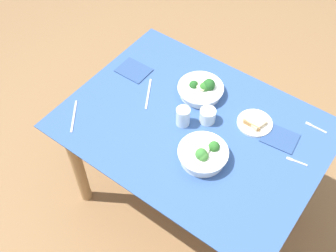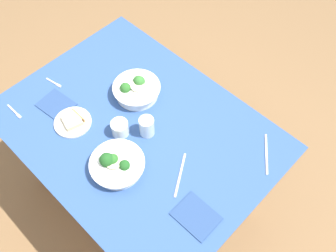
% 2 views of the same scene
% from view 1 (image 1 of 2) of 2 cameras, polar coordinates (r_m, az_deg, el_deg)
% --- Properties ---
extents(ground_plane, '(6.00, 6.00, 0.00)m').
position_cam_1_polar(ground_plane, '(2.75, 2.78, -9.97)').
color(ground_plane, brown).
extents(dining_table, '(1.31, 0.97, 0.77)m').
position_cam_1_polar(dining_table, '(2.20, 3.42, -1.91)').
color(dining_table, '#2D4C84').
rests_on(dining_table, ground_plane).
extents(broccoli_bowl_far, '(0.25, 0.25, 0.10)m').
position_cam_1_polar(broccoli_bowl_far, '(2.23, 4.60, 5.06)').
color(broccoli_bowl_far, white).
rests_on(broccoli_bowl_far, dining_table).
extents(broccoli_bowl_near, '(0.24, 0.24, 0.10)m').
position_cam_1_polar(broccoli_bowl_near, '(1.95, 4.88, -3.94)').
color(broccoli_bowl_near, white).
rests_on(broccoli_bowl_near, dining_table).
extents(bread_side_plate, '(0.18, 0.18, 0.04)m').
position_cam_1_polar(bread_side_plate, '(2.14, 11.88, 0.49)').
color(bread_side_plate, silver).
rests_on(bread_side_plate, dining_table).
extents(water_glass_center, '(0.07, 0.07, 0.10)m').
position_cam_1_polar(water_glass_center, '(2.07, 2.08, 1.33)').
color(water_glass_center, silver).
rests_on(water_glass_center, dining_table).
extents(water_glass_side, '(0.08, 0.08, 0.08)m').
position_cam_1_polar(water_glass_side, '(2.10, 5.49, 1.43)').
color(water_glass_side, silver).
rests_on(water_glass_side, dining_table).
extents(fork_by_far_bowl, '(0.10, 0.03, 0.00)m').
position_cam_1_polar(fork_by_far_bowl, '(2.06, 17.20, -4.66)').
color(fork_by_far_bowl, '#B7B7BC').
rests_on(fork_by_far_bowl, dining_table).
extents(fork_by_near_bowl, '(0.11, 0.01, 0.00)m').
position_cam_1_polar(fork_by_near_bowl, '(2.22, 19.62, -0.15)').
color(fork_by_near_bowl, '#B7B7BC').
rests_on(fork_by_near_bowl, dining_table).
extents(table_knife_left, '(0.12, 0.19, 0.00)m').
position_cam_1_polar(table_knife_left, '(2.25, -2.73, 4.48)').
color(table_knife_left, '#B7B7BC').
rests_on(table_knife_left, dining_table).
extents(table_knife_right, '(0.14, 0.17, 0.00)m').
position_cam_1_polar(table_knife_right, '(2.19, -12.86, 1.34)').
color(table_knife_right, '#B7B7BC').
rests_on(table_knife_right, dining_table).
extents(napkin_folded_upper, '(0.18, 0.15, 0.01)m').
position_cam_1_polar(napkin_folded_upper, '(2.12, 15.18, -1.62)').
color(napkin_folded_upper, navy).
rests_on(napkin_folded_upper, dining_table).
extents(napkin_folded_lower, '(0.18, 0.14, 0.01)m').
position_cam_1_polar(napkin_folded_lower, '(2.38, -4.75, 7.66)').
color(napkin_folded_lower, navy).
rests_on(napkin_folded_lower, dining_table).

